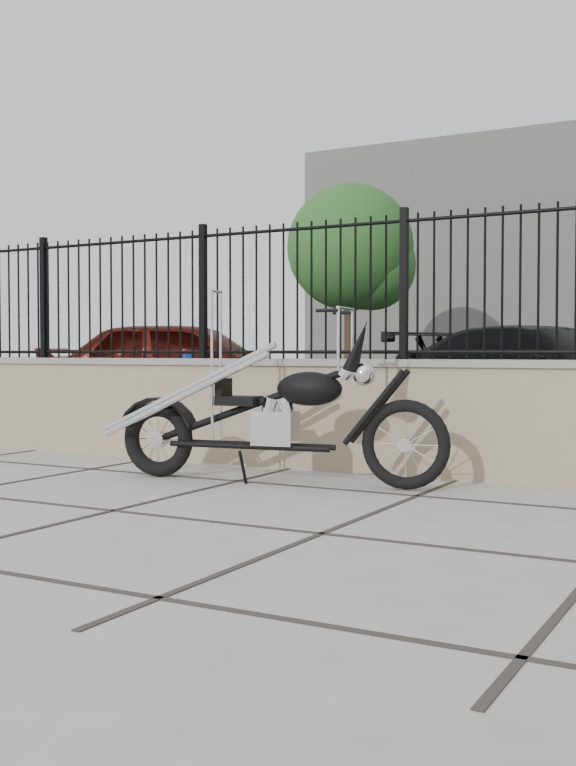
# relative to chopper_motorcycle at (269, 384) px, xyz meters

# --- Properties ---
(ground_plane) EXTENTS (90.00, 90.00, 0.00)m
(ground_plane) POSITION_rel_chopper_motorcycle_xyz_m (-0.26, -1.56, -0.77)
(ground_plane) COLOR #99968E
(ground_plane) RESTS_ON ground
(parking_lot) EXTENTS (30.00, 30.00, 0.00)m
(parking_lot) POSITION_rel_chopper_motorcycle_xyz_m (-0.26, 10.94, -0.77)
(parking_lot) COLOR black
(parking_lot) RESTS_ON ground
(retaining_wall) EXTENTS (14.00, 0.36, 0.96)m
(retaining_wall) POSITION_rel_chopper_motorcycle_xyz_m (-0.26, 0.94, -0.29)
(retaining_wall) COLOR gray
(retaining_wall) RESTS_ON ground_plane
(iron_fence) EXTENTS (14.00, 0.08, 1.20)m
(iron_fence) POSITION_rel_chopper_motorcycle_xyz_m (-0.26, 0.94, 0.79)
(iron_fence) COLOR black
(iron_fence) RESTS_ON retaining_wall
(chopper_motorcycle) EXTENTS (2.61, 0.83, 1.54)m
(chopper_motorcycle) POSITION_rel_chopper_motorcycle_xyz_m (0.00, 0.00, 0.00)
(chopper_motorcycle) COLOR black
(chopper_motorcycle) RESTS_ON ground_plane
(car_red) EXTENTS (4.84, 3.18, 1.53)m
(car_red) POSITION_rel_chopper_motorcycle_xyz_m (-4.33, 5.05, -0.00)
(car_red) COLOR #400E09
(car_red) RESTS_ON parking_lot
(car_black) EXTENTS (5.09, 3.75, 1.37)m
(car_black) POSITION_rel_chopper_motorcycle_xyz_m (0.87, 5.70, -0.08)
(car_black) COLOR black
(car_black) RESTS_ON parking_lot
(bollard_a) EXTENTS (0.14, 0.14, 0.99)m
(bollard_a) POSITION_rel_chopper_motorcycle_xyz_m (-2.95, 3.07, -0.27)
(bollard_a) COLOR blue
(bollard_a) RESTS_ON ground_plane
(bollard_b) EXTENTS (0.14, 0.14, 0.90)m
(bollard_b) POSITION_rel_chopper_motorcycle_xyz_m (1.70, 3.07, -0.32)
(bollard_b) COLOR #0C23B6
(bollard_b) RESTS_ON ground_plane
(tree_left) EXTENTS (3.29, 3.29, 5.54)m
(tree_left) POSITION_rel_chopper_motorcycle_xyz_m (-6.37, 15.20, 3.11)
(tree_left) COLOR #382619
(tree_left) RESTS_ON ground_plane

